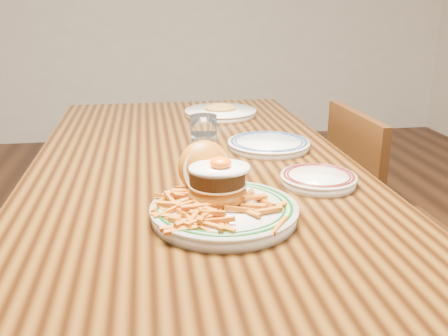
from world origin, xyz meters
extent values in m
cube|color=black|center=(0.00, 0.00, 0.72)|extent=(0.85, 1.60, 0.05)
cylinder|color=black|center=(-0.36, 0.74, 0.35)|extent=(0.07, 0.07, 0.70)
cylinder|color=black|center=(0.36, 0.74, 0.35)|extent=(0.07, 0.07, 0.70)
cube|color=#3B210C|center=(0.69, 0.14, 0.40)|extent=(0.40, 0.40, 0.04)
cube|color=#3B210C|center=(0.52, 0.13, 0.63)|extent=(0.04, 0.39, 0.42)
cylinder|color=#3B210C|center=(0.86, 0.31, 0.19)|extent=(0.04, 0.04, 0.38)
cylinder|color=#3B210C|center=(0.52, 0.30, 0.19)|extent=(0.04, 0.04, 0.38)
cylinder|color=#3B210C|center=(0.53, -0.03, 0.19)|extent=(0.04, 0.04, 0.38)
cylinder|color=silver|center=(0.02, -0.39, 0.76)|extent=(0.28, 0.28, 0.02)
cylinder|color=silver|center=(0.02, -0.39, 0.78)|extent=(0.29, 0.29, 0.01)
torus|color=#0D4B13|center=(0.02, -0.39, 0.78)|extent=(0.27, 0.27, 0.01)
torus|color=#0D4B13|center=(0.02, -0.39, 0.78)|extent=(0.24, 0.24, 0.01)
ellipsoid|color=#A24E14|center=(0.02, -0.35, 0.79)|extent=(0.12, 0.12, 0.05)
cylinder|color=beige|center=(0.02, -0.35, 0.81)|extent=(0.12, 0.12, 0.00)
cylinder|color=black|center=(0.02, -0.35, 0.83)|extent=(0.11, 0.11, 0.03)
ellipsoid|color=white|center=(0.02, -0.36, 0.85)|extent=(0.12, 0.10, 0.01)
ellipsoid|color=#FF6105|center=(0.02, -0.36, 0.86)|extent=(0.04, 0.04, 0.02)
ellipsoid|color=#A24E14|center=(0.00, -0.29, 0.83)|extent=(0.14, 0.12, 0.13)
cylinder|color=beige|center=(0.00, -0.31, 0.82)|extent=(0.11, 0.06, 0.10)
cylinder|color=silver|center=(0.27, -0.23, 0.76)|extent=(0.17, 0.17, 0.02)
cylinder|color=silver|center=(0.27, -0.23, 0.77)|extent=(0.18, 0.18, 0.01)
torus|color=#531413|center=(0.27, -0.23, 0.77)|extent=(0.17, 0.17, 0.01)
torus|color=#531413|center=(0.27, -0.23, 0.77)|extent=(0.15, 0.15, 0.01)
cube|color=silver|center=(0.29, -0.22, 0.77)|extent=(0.07, 0.10, 0.00)
cylinder|color=silver|center=(0.22, 0.07, 0.76)|extent=(0.23, 0.23, 0.02)
cylinder|color=silver|center=(0.22, 0.07, 0.77)|extent=(0.24, 0.24, 0.01)
torus|color=navy|center=(0.22, 0.07, 0.77)|extent=(0.22, 0.22, 0.01)
torus|color=navy|center=(0.22, 0.07, 0.77)|extent=(0.20, 0.20, 0.00)
cylinder|color=white|center=(0.03, 0.05, 0.80)|extent=(0.07, 0.07, 0.11)
cylinder|color=silver|center=(0.03, 0.05, 0.78)|extent=(0.06, 0.06, 0.05)
cylinder|color=silver|center=(0.15, 0.51, 0.76)|extent=(0.26, 0.26, 0.02)
cylinder|color=silver|center=(0.15, 0.51, 0.77)|extent=(0.26, 0.26, 0.01)
ellipsoid|color=#A36F2E|center=(0.15, 0.51, 0.78)|extent=(0.11, 0.10, 0.03)
camera|label=1|loc=(-0.11, -1.27, 1.16)|focal=40.00mm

